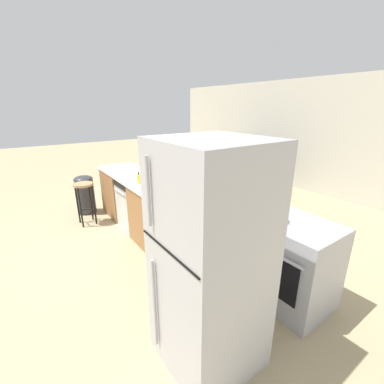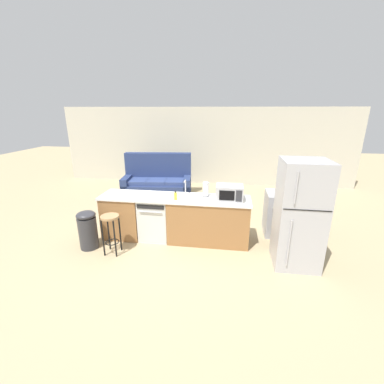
{
  "view_description": "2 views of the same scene",
  "coord_description": "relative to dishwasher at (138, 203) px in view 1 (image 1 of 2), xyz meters",
  "views": [
    {
      "loc": [
        3.6,
        -1.59,
        1.98
      ],
      "look_at": [
        0.74,
        0.42,
        0.81
      ],
      "focal_mm": 24.0,
      "sensor_mm": 36.0,
      "label": 1
    },
    {
      "loc": [
        1.18,
        -4.61,
        2.53
      ],
      "look_at": [
        0.48,
        0.14,
        0.97
      ],
      "focal_mm": 24.0,
      "sensor_mm": 36.0,
      "label": 2
    }
  ],
  "objects": [
    {
      "name": "couch",
      "position": [
        -0.69,
        2.65,
        -0.03
      ],
      "size": [
        2.09,
        1.13,
        1.27
      ],
      "color": "navy",
      "rests_on": "ground_plane"
    },
    {
      "name": "microwave",
      "position": [
        1.46,
        -0.0,
        0.62
      ],
      "size": [
        0.5,
        0.37,
        0.28
      ],
      "color": "#B7B7BC",
      "rests_on": "kitchen_counter"
    },
    {
      "name": "stove_range",
      "position": [
        2.6,
        0.55,
        0.03
      ],
      "size": [
        0.76,
        0.68,
        0.9
      ],
      "color": "#A8AAB2",
      "rests_on": "ground_plane"
    },
    {
      "name": "dishwasher",
      "position": [
        0.0,
        0.0,
        0.0
      ],
      "size": [
        0.58,
        0.61,
        0.84
      ],
      "color": "silver",
      "rests_on": "ground_plane"
    },
    {
      "name": "kettle",
      "position": [
        2.43,
        0.42,
        0.56
      ],
      "size": [
        0.21,
        0.17,
        0.19
      ],
      "color": "silver",
      "rests_on": "stove_range"
    },
    {
      "name": "ground_plane",
      "position": [
        0.25,
        0.0,
        -0.42
      ],
      "size": [
        24.0,
        24.0,
        0.0
      ],
      "primitive_type": "plane",
      "color": "tan"
    },
    {
      "name": "kitchen_counter",
      "position": [
        0.49,
        0.0,
        -0.0
      ],
      "size": [
        2.94,
        0.66,
        0.9
      ],
      "color": "#9E6B3D",
      "rests_on": "ground_plane"
    },
    {
      "name": "wall_back",
      "position": [
        0.55,
        4.2,
        0.88
      ],
      "size": [
        10.0,
        0.06,
        2.6
      ],
      "color": "beige",
      "rests_on": "ground_plane"
    },
    {
      "name": "trash_bin",
      "position": [
        -1.14,
        -0.59,
        -0.04
      ],
      "size": [
        0.35,
        0.35,
        0.74
      ],
      "color": "#333338",
      "rests_on": "ground_plane"
    },
    {
      "name": "bar_stool",
      "position": [
        -0.62,
        -0.71,
        0.11
      ],
      "size": [
        0.32,
        0.32,
        0.74
      ],
      "color": "tan",
      "rests_on": "ground_plane"
    },
    {
      "name": "sink_faucet",
      "position": [
        0.59,
        0.19,
        0.61
      ],
      "size": [
        0.07,
        0.18,
        0.3
      ],
      "color": "silver",
      "rests_on": "kitchen_counter"
    },
    {
      "name": "paper_towel_roll",
      "position": [
        1.0,
        0.13,
        0.62
      ],
      "size": [
        0.14,
        0.14,
        0.28
      ],
      "color": "#4C4C51",
      "rests_on": "kitchen_counter"
    },
    {
      "name": "refrigerator",
      "position": [
        2.6,
        -0.55,
        0.48
      ],
      "size": [
        0.72,
        0.73,
        1.79
      ],
      "color": "#B7B7BC",
      "rests_on": "ground_plane"
    },
    {
      "name": "soap_bottle",
      "position": [
        0.46,
        -0.15,
        0.55
      ],
      "size": [
        0.06,
        0.06,
        0.18
      ],
      "color": "yellow",
      "rests_on": "kitchen_counter"
    }
  ]
}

